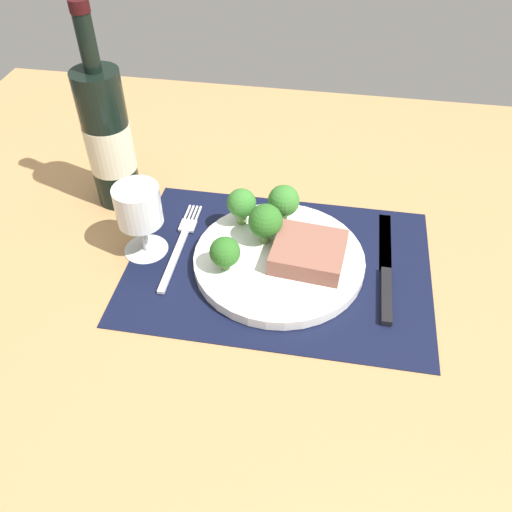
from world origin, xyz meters
TOP-DOWN VIEW (x-y plane):
  - ground_plane at (0.00, 0.00)cm, footprint 140.00×110.00cm
  - placemat at (0.00, 0.00)cm, footprint 43.06×30.57cm
  - plate at (0.00, 0.00)cm, footprint 24.34×24.34cm
  - steak at (4.10, 0.15)cm, footprint 10.59×10.01cm
  - broccoli_center at (-2.47, 2.88)cm, footprint 4.92×4.92cm
  - broccoli_back_left at (-6.97, -3.61)cm, footprint 4.22×4.22cm
  - broccoli_near_fork at (-0.55, 8.23)cm, footprint 4.75×4.75cm
  - broccoli_near_steak at (-6.59, 6.45)cm, footprint 4.35×4.35cm
  - fork at (-15.06, 1.42)cm, footprint 2.40×19.20cm
  - knife at (15.17, 0.53)cm, footprint 1.80×23.00cm
  - wine_bottle at (-28.05, 11.50)cm, footprint 7.14×7.14cm
  - wine_glass at (-19.88, -0.45)cm, footprint 6.48×6.48cm

SIDE VIEW (x-z plane):
  - ground_plane at x=0.00cm, z-range -3.00..0.00cm
  - placemat at x=0.00cm, z-range 0.00..0.30cm
  - fork at x=-15.06cm, z-range 0.30..0.80cm
  - knife at x=15.17cm, z-range 0.20..1.00cm
  - plate at x=0.00cm, z-range 0.30..1.90cm
  - steak at x=4.10cm, z-range 1.90..4.69cm
  - broccoli_back_left at x=-6.97cm, z-range 2.30..7.45cm
  - broccoli_near_fork at x=-0.55cm, z-range 2.43..8.36cm
  - broccoli_near_steak at x=-6.59cm, z-range 2.53..8.41cm
  - broccoli_center at x=-2.47cm, z-range 2.48..8.72cm
  - wine_glass at x=-19.88cm, z-range 1.91..13.14cm
  - wine_bottle at x=-28.05cm, z-range -4.38..26.93cm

